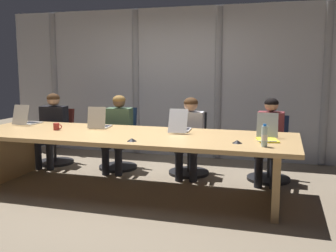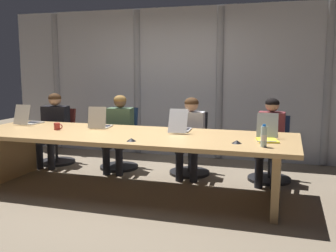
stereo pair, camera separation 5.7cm
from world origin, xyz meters
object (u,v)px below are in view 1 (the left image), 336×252
office_chair_left_end (57,143)px  person_left_end (52,125)px  coffee_mug_near (57,127)px  spiral_notepad (268,140)px  laptop_center (180,127)px  conference_mic_left_side (132,140)px  office_chair_left_mid (119,146)px  person_right_mid (270,136)px  office_chair_right_mid (270,156)px  conference_mic_middle (237,142)px  laptop_right_mid (267,131)px  person_center (190,132)px  person_left_mid (118,128)px  laptop_left_end (27,121)px  water_bottle_primary (264,136)px  laptop_left_mid (100,124)px  office_chair_center (190,151)px

office_chair_left_end → person_left_end: bearing=16.5°
coffee_mug_near → spiral_notepad: 2.72m
laptop_center → coffee_mug_near: (-1.60, -0.35, -0.01)m
conference_mic_left_side → office_chair_left_mid: bearing=118.3°
person_left_end → person_right_mid: size_ratio=1.00×
office_chair_right_mid → conference_mic_middle: size_ratio=8.21×
laptop_right_mid → spiral_notepad: 0.33m
laptop_center → person_center: 0.61m
laptop_center → person_left_mid: person_left_mid is taller
laptop_left_end → conference_mic_left_side: 2.12m
office_chair_right_mid → water_bottle_primary: size_ratio=3.77×
laptop_center → laptop_right_mid: size_ratio=1.24×
office_chair_left_mid → laptop_left_mid: bearing=7.1°
conference_mic_left_side → spiral_notepad: (1.46, 0.46, -0.01)m
coffee_mug_near → laptop_center: bearing=12.3°
coffee_mug_near → conference_mic_left_side: size_ratio=1.14×
laptop_right_mid → person_left_end: 3.45m
water_bottle_primary → coffee_mug_near: water_bottle_primary is taller
laptop_left_end → conference_mic_middle: size_ratio=3.66×
office_chair_right_mid → water_bottle_primary: (-0.02, -1.45, 0.53)m
laptop_left_end → office_chair_left_end: (-0.01, 0.76, -0.47)m
coffee_mug_near → person_left_mid: bearing=63.8°
laptop_right_mid → office_chair_center: (-1.14, 0.77, -0.47)m
laptop_right_mid → conference_mic_left_side: size_ratio=3.65×
laptop_left_end → person_center: (2.30, 0.60, -0.15)m
person_right_mid → conference_mic_middle: size_ratio=10.58×
water_bottle_primary → conference_mic_left_side: bearing=-175.5°
office_chair_center → person_left_end: 2.28m
conference_mic_left_side → conference_mic_middle: bearing=10.9°
laptop_left_mid → spiral_notepad: size_ratio=1.14×
office_chair_left_end → water_bottle_primary: size_ratio=3.75×
person_left_end → conference_mic_middle: person_left_end is taller
laptop_center → office_chair_left_mid: laptop_center is taller
office_chair_right_mid → person_left_mid: 2.29m
office_chair_left_end → office_chair_left_mid: bearing=97.4°
laptop_center → person_left_mid: bearing=57.7°
spiral_notepad → office_chair_left_mid: bearing=141.8°
spiral_notepad → conference_mic_middle: bearing=-155.2°
laptop_left_mid → conference_mic_middle: bearing=-114.2°
laptop_left_mid → person_left_mid: person_left_mid is taller
laptop_center → conference_mic_middle: size_ratio=4.53×
office_chair_right_mid → person_left_mid: (-2.26, -0.15, 0.32)m
office_chair_left_mid → water_bottle_primary: (2.29, -1.45, 0.51)m
laptop_center → coffee_mug_near: bearing=97.4°
laptop_left_mid → office_chair_left_mid: 0.91m
laptop_center → laptop_right_mid: (1.10, -0.03, -0.00)m
laptop_right_mid → person_left_end: (-3.39, 0.62, -0.14)m
person_center → office_chair_right_mid: bearing=93.5°
office_chair_left_mid → person_left_end: 1.16m
person_center → spiral_notepad: bearing=45.8°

